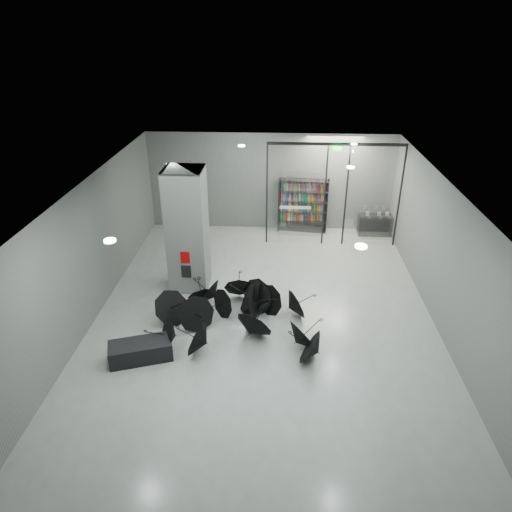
# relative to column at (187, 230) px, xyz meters

# --- Properties ---
(room) EXTENTS (14.00, 14.02, 4.01)m
(room) POSITION_rel_column_xyz_m (2.50, -2.00, 0.84)
(room) COLOR gray
(room) RESTS_ON ground
(column) EXTENTS (1.20, 1.20, 4.00)m
(column) POSITION_rel_column_xyz_m (0.00, 0.00, 0.00)
(column) COLOR slate
(column) RESTS_ON ground
(fire_cabinet) EXTENTS (0.28, 0.04, 0.38)m
(fire_cabinet) POSITION_rel_column_xyz_m (0.00, -0.62, -0.65)
(fire_cabinet) COLOR #A50A07
(fire_cabinet) RESTS_ON column
(info_panel) EXTENTS (0.30, 0.03, 0.42)m
(info_panel) POSITION_rel_column_xyz_m (0.00, -0.62, -1.15)
(info_panel) COLOR black
(info_panel) RESTS_ON column
(exit_sign) EXTENTS (0.30, 0.06, 0.15)m
(exit_sign) POSITION_rel_column_xyz_m (4.90, 3.30, 1.82)
(exit_sign) COLOR #0CE533
(exit_sign) RESTS_ON room
(glass_partition) EXTENTS (5.06, 0.08, 4.00)m
(glass_partition) POSITION_rel_column_xyz_m (4.89, 3.50, 0.18)
(glass_partition) COLOR silver
(glass_partition) RESTS_ON ground
(bench) EXTENTS (1.73, 1.15, 0.51)m
(bench) POSITION_rel_column_xyz_m (-0.62, -3.84, -1.74)
(bench) COLOR black
(bench) RESTS_ON ground
(bookshelf) EXTENTS (2.05, 0.66, 2.22)m
(bookshelf) POSITION_rel_column_xyz_m (3.86, 4.75, -0.89)
(bookshelf) COLOR black
(bookshelf) RESTS_ON ground
(shop_counter) EXTENTS (1.41, 0.57, 0.84)m
(shop_counter) POSITION_rel_column_xyz_m (6.85, 4.48, -1.58)
(shop_counter) COLOR black
(shop_counter) RESTS_ON ground
(umbrella_cluster) EXTENTS (5.57, 3.96, 1.33)m
(umbrella_cluster) POSITION_rel_column_xyz_m (1.82, -2.15, -1.69)
(umbrella_cluster) COLOR black
(umbrella_cluster) RESTS_ON ground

